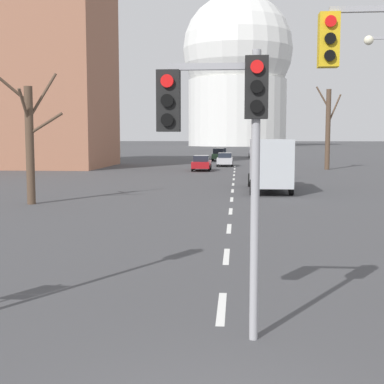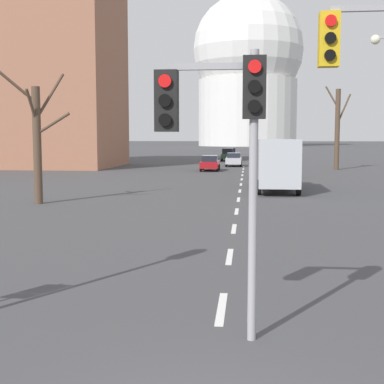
% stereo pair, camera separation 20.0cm
% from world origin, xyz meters
% --- Properties ---
extents(lane_stripe_0, '(0.16, 2.00, 0.01)m').
position_xyz_m(lane_stripe_0, '(0.00, 4.60, 0.00)').
color(lane_stripe_0, silver).
rests_on(lane_stripe_0, ground_plane).
extents(lane_stripe_1, '(0.16, 2.00, 0.01)m').
position_xyz_m(lane_stripe_1, '(0.00, 9.10, 0.00)').
color(lane_stripe_1, silver).
rests_on(lane_stripe_1, ground_plane).
extents(lane_stripe_2, '(0.16, 2.00, 0.01)m').
position_xyz_m(lane_stripe_2, '(0.00, 13.60, 0.00)').
color(lane_stripe_2, silver).
rests_on(lane_stripe_2, ground_plane).
extents(lane_stripe_3, '(0.16, 2.00, 0.01)m').
position_xyz_m(lane_stripe_3, '(0.00, 18.10, 0.00)').
color(lane_stripe_3, silver).
rests_on(lane_stripe_3, ground_plane).
extents(lane_stripe_4, '(0.16, 2.00, 0.01)m').
position_xyz_m(lane_stripe_4, '(0.00, 22.60, 0.00)').
color(lane_stripe_4, silver).
rests_on(lane_stripe_4, ground_plane).
extents(lane_stripe_5, '(0.16, 2.00, 0.01)m').
position_xyz_m(lane_stripe_5, '(0.00, 27.10, 0.00)').
color(lane_stripe_5, silver).
rests_on(lane_stripe_5, ground_plane).
extents(lane_stripe_6, '(0.16, 2.00, 0.01)m').
position_xyz_m(lane_stripe_6, '(0.00, 31.60, 0.00)').
color(lane_stripe_6, silver).
rests_on(lane_stripe_6, ground_plane).
extents(lane_stripe_7, '(0.16, 2.00, 0.01)m').
position_xyz_m(lane_stripe_7, '(0.00, 36.10, 0.00)').
color(lane_stripe_7, silver).
rests_on(lane_stripe_7, ground_plane).
extents(lane_stripe_8, '(0.16, 2.00, 0.01)m').
position_xyz_m(lane_stripe_8, '(0.00, 40.60, 0.00)').
color(lane_stripe_8, silver).
rests_on(lane_stripe_8, ground_plane).
extents(lane_stripe_9, '(0.16, 2.00, 0.01)m').
position_xyz_m(lane_stripe_9, '(0.00, 45.10, 0.00)').
color(lane_stripe_9, silver).
rests_on(lane_stripe_9, ground_plane).
extents(lane_stripe_10, '(0.16, 2.00, 0.01)m').
position_xyz_m(lane_stripe_10, '(0.00, 49.60, 0.00)').
color(lane_stripe_10, silver).
rests_on(lane_stripe_10, ground_plane).
extents(lane_stripe_11, '(0.16, 2.00, 0.01)m').
position_xyz_m(lane_stripe_11, '(0.00, 54.10, 0.00)').
color(lane_stripe_11, silver).
rests_on(lane_stripe_11, ground_plane).
extents(traffic_signal_centre_tall, '(1.74, 0.34, 4.63)m').
position_xyz_m(traffic_signal_centre_tall, '(0.07, 3.06, 3.49)').
color(traffic_signal_centre_tall, '#9E9EA3').
rests_on(traffic_signal_centre_tall, ground_plane).
extents(sedan_near_left, '(1.79, 4.36, 1.50)m').
position_xyz_m(sedan_near_left, '(-1.12, 54.67, 0.77)').
color(sedan_near_left, '#B7B7BC').
rests_on(sedan_near_left, ground_plane).
extents(sedan_near_right, '(1.78, 4.50, 1.72)m').
position_xyz_m(sedan_near_right, '(-2.31, 68.20, 0.86)').
color(sedan_near_right, '#2D4C33').
rests_on(sedan_near_right, ground_plane).
extents(sedan_mid_centre, '(1.68, 4.08, 1.61)m').
position_xyz_m(sedan_mid_centre, '(-2.13, 76.18, 0.80)').
color(sedan_mid_centre, silver).
rests_on(sedan_mid_centre, ground_plane).
extents(sedan_far_left, '(1.72, 4.35, 1.68)m').
position_xyz_m(sedan_far_left, '(2.93, 79.21, 0.86)').
color(sedan_far_left, slate).
rests_on(sedan_far_left, ground_plane).
extents(sedan_far_right, '(1.78, 4.16, 1.49)m').
position_xyz_m(sedan_far_right, '(-3.19, 46.30, 0.76)').
color(sedan_far_right, maroon).
rests_on(sedan_far_right, ground_plane).
extents(sedan_distant_centre, '(1.91, 4.03, 1.50)m').
position_xyz_m(sedan_distant_centre, '(2.93, 38.16, 0.78)').
color(sedan_distant_centre, black).
rests_on(sedan_distant_centre, ground_plane).
extents(delivery_truck, '(2.44, 7.20, 3.14)m').
position_xyz_m(delivery_truck, '(2.22, 27.21, 1.70)').
color(delivery_truck, '#333842').
rests_on(delivery_truck, ground_plane).
extents(bare_tree_left_near, '(3.26, 2.15, 6.50)m').
position_xyz_m(bare_tree_left_near, '(-9.76, 19.83, 3.19)').
color(bare_tree_left_near, brown).
rests_on(bare_tree_left_near, ground_plane).
extents(bare_tree_right_near, '(2.71, 2.55, 8.32)m').
position_xyz_m(bare_tree_right_near, '(9.31, 49.46, 4.27)').
color(bare_tree_right_near, brown).
rests_on(bare_tree_right_near, ground_plane).
extents(capitol_dome, '(39.44, 39.44, 55.70)m').
position_xyz_m(capitol_dome, '(0.00, 191.61, 27.13)').
color(capitol_dome, silver).
rests_on(capitol_dome, ground_plane).
extents(apartment_block_left, '(18.00, 14.00, 23.91)m').
position_xyz_m(apartment_block_left, '(-23.01, 51.96, 11.96)').
color(apartment_block_left, '#9E664C').
rests_on(apartment_block_left, ground_plane).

